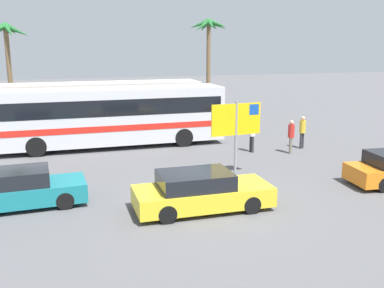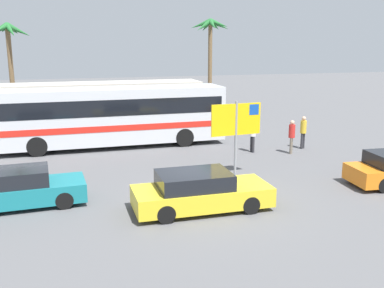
% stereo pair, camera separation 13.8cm
% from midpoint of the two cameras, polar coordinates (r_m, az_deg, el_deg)
% --- Properties ---
extents(ground, '(120.00, 120.00, 0.00)m').
position_cam_midpoint_polar(ground, '(15.32, 1.97, -8.02)').
color(ground, '#565659').
extents(bus_front_coach, '(12.23, 2.59, 3.17)m').
position_cam_midpoint_polar(bus_front_coach, '(23.99, -10.37, 3.86)').
color(bus_front_coach, silver).
rests_on(bus_front_coach, ground).
extents(bus_rear_coach, '(12.23, 2.59, 3.17)m').
position_cam_midpoint_polar(bus_rear_coach, '(27.48, -11.55, 4.95)').
color(bus_rear_coach, silver).
rests_on(bus_rear_coach, ground).
extents(ferry_sign, '(2.20, 0.22, 3.20)m').
position_cam_midpoint_polar(ferry_sign, '(18.06, 6.11, 2.81)').
color(ferry_sign, gray).
rests_on(ferry_sign, ground).
extents(car_teal, '(4.07, 1.86, 1.32)m').
position_cam_midpoint_polar(car_teal, '(16.14, -20.89, -5.41)').
color(car_teal, '#19757F').
rests_on(car_teal, ground).
extents(car_yellow, '(4.61, 1.85, 1.32)m').
position_cam_midpoint_polar(car_yellow, '(14.76, 1.29, -6.21)').
color(car_yellow, yellow).
rests_on(car_yellow, ground).
extents(pedestrian_by_bus, '(0.32, 0.32, 1.72)m').
position_cam_midpoint_polar(pedestrian_by_bus, '(22.73, 13.02, 1.27)').
color(pedestrian_by_bus, '#706656').
rests_on(pedestrian_by_bus, ground).
extents(pedestrian_near_sign, '(0.32, 0.32, 1.74)m').
position_cam_midpoint_polar(pedestrian_near_sign, '(23.97, 14.43, 1.82)').
color(pedestrian_near_sign, '#2D2D33').
rests_on(pedestrian_near_sign, ground).
extents(pedestrian_crossing_lot, '(0.32, 0.32, 1.75)m').
position_cam_midpoint_polar(pedestrian_crossing_lot, '(22.65, 8.07, 1.49)').
color(pedestrian_crossing_lot, '#2D2D33').
rests_on(pedestrian_crossing_lot, ground).
extents(palm_tree_seaside, '(3.02, 3.06, 6.86)m').
position_cam_midpoint_polar(palm_tree_seaside, '(32.50, -22.61, 12.05)').
color(palm_tree_seaside, brown).
rests_on(palm_tree_seaside, ground).
extents(palm_tree_inland, '(3.10, 3.09, 7.38)m').
position_cam_midpoint_polar(palm_tree_inland, '(35.16, 2.57, 13.81)').
color(palm_tree_inland, brown).
rests_on(palm_tree_inland, ground).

